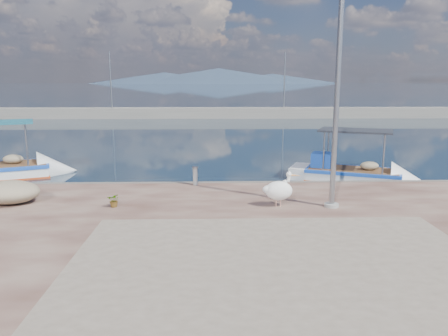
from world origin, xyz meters
TOP-DOWN VIEW (x-y plane):
  - ground at (0.00, 0.00)m, footprint 1400.00×1400.00m
  - quay_patch at (1.00, -3.00)m, footprint 9.00×7.00m
  - breakwater at (-0.00, 40.00)m, footprint 120.00×2.20m
  - mountains at (4.39, 650.00)m, footprint 370.00×280.00m
  - boat_right at (5.68, 7.22)m, footprint 5.75×3.75m
  - pelican at (1.64, 1.70)m, footprint 1.13×0.53m
  - lamp_post at (3.26, 1.65)m, footprint 0.44×0.96m
  - bollard_near at (-1.05, 4.60)m, footprint 0.23×0.23m
  - potted_plant at (-3.43, 1.78)m, footprint 0.41×0.36m
  - net_pile_b at (-6.83, 2.31)m, footprint 1.84×1.43m

SIDE VIEW (x-z plane):
  - ground at x=0.00m, z-range 0.00..0.00m
  - boat_right at x=5.68m, z-range -1.11..1.52m
  - quay_patch at x=1.00m, z-range 0.50..0.51m
  - breakwater at x=0.00m, z-range -3.15..4.35m
  - potted_plant at x=-3.43m, z-range 0.50..0.93m
  - net_pile_b at x=-6.83m, z-range 0.50..1.21m
  - bollard_near at x=-1.05m, z-range 0.53..1.23m
  - pelican at x=1.64m, z-range 0.47..1.57m
  - lamp_post at x=3.26m, z-range 0.30..7.30m
  - mountains at x=4.39m, z-range -1.49..20.51m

